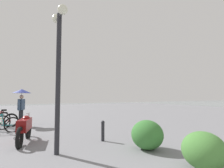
{
  "coord_description": "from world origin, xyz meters",
  "views": [
    {
      "loc": [
        0.18,
        2.34,
        1.63
      ],
      "look_at": [
        10.54,
        -3.71,
        2.45
      ],
      "focal_mm": 28.97,
      "sensor_mm": 36.0,
      "label": 1
    }
  ],
  "objects": [
    {
      "name": "shrub_round",
      "position": [
        4.53,
        -1.46,
        0.44
      ],
      "size": [
        1.05,
        0.94,
        0.89
      ],
      "color": "#387533",
      "rests_on": "ground"
    },
    {
      "name": "shrub_low",
      "position": [
        2.71,
        -1.52,
        0.42
      ],
      "size": [
        0.98,
        0.88,
        0.84
      ],
      "color": "#477F38",
      "rests_on": "ground"
    },
    {
      "name": "pedestrian",
      "position": [
        11.43,
        1.61,
        1.6
      ],
      "size": [
        1.0,
        1.0,
        2.03
      ],
      "color": "black",
      "rests_on": "ground"
    },
    {
      "name": "bicycle_white",
      "position": [
        11.71,
        2.61,
        0.36
      ],
      "size": [
        0.1,
        1.77,
        0.95
      ],
      "color": "black",
      "rests_on": "ground"
    },
    {
      "name": "lamppost",
      "position": [
        5.44,
        1.07,
        2.77
      ],
      "size": [
        0.98,
        0.28,
        4.19
      ],
      "color": "#232328",
      "rests_on": "ground"
    },
    {
      "name": "bicycle_red",
      "position": [
        11.38,
        2.61,
        0.36
      ],
      "size": [
        0.43,
        1.74,
        0.95
      ],
      "color": "black",
      "rests_on": "ground"
    },
    {
      "name": "motorcycle",
      "position": [
        7.4,
        1.74,
        0.5
      ],
      "size": [
        2.12,
        0.72,
        1.06
      ],
      "color": "black",
      "rests_on": "ground"
    },
    {
      "name": "bollard_mid",
      "position": [
        6.14,
        -0.75,
        0.39
      ],
      "size": [
        0.13,
        0.13,
        0.74
      ],
      "color": "#232328",
      "rests_on": "ground"
    }
  ]
}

